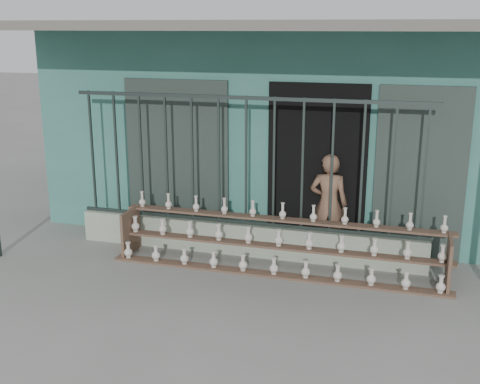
# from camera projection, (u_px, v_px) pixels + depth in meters

# --- Properties ---
(ground) EXTENTS (60.00, 60.00, 0.00)m
(ground) POSITION_uv_depth(u_px,v_px,m) (218.00, 291.00, 7.38)
(ground) COLOR slate
(workshop_building) EXTENTS (7.40, 6.60, 3.21)m
(workshop_building) POSITION_uv_depth(u_px,v_px,m) (290.00, 113.00, 10.86)
(workshop_building) COLOR #346E63
(workshop_building) RESTS_ON ground
(parapet_wall) EXTENTS (5.00, 0.20, 0.45)m
(parapet_wall) POSITION_uv_depth(u_px,v_px,m) (246.00, 239.00, 8.52)
(parapet_wall) COLOR #94A28A
(parapet_wall) RESTS_ON ground
(security_fence) EXTENTS (5.00, 0.04, 1.80)m
(security_fence) POSITION_uv_depth(u_px,v_px,m) (246.00, 162.00, 8.22)
(security_fence) COLOR #283330
(security_fence) RESTS_ON parapet_wall
(shelf_rack) EXTENTS (4.50, 0.68, 0.85)m
(shelf_rack) POSITION_uv_depth(u_px,v_px,m) (278.00, 244.00, 7.95)
(shelf_rack) COLOR brown
(shelf_rack) RESTS_ON ground
(elderly_woman) EXTENTS (0.54, 0.37, 1.45)m
(elderly_woman) POSITION_uv_depth(u_px,v_px,m) (328.00, 204.00, 8.43)
(elderly_woman) COLOR brown
(elderly_woman) RESTS_ON ground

